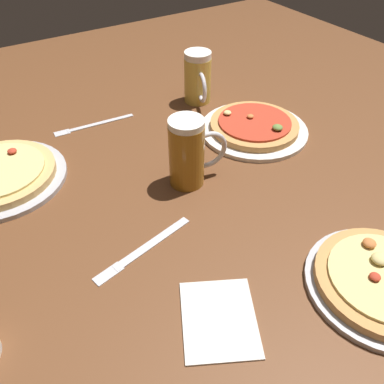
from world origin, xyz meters
name	(u,v)px	position (x,y,z in m)	size (l,w,h in m)	color
ground_plane	(192,203)	(0.00, 0.00, -0.01)	(2.40, 2.40, 0.03)	brown
pizza_plate_near	(382,281)	(0.16, -0.39, 0.02)	(0.27, 0.27, 0.05)	#B2B2B7
pizza_plate_far	(254,127)	(0.30, 0.15, 0.02)	(0.31, 0.31, 0.05)	silver
beer_mug_dark	(198,78)	(0.27, 0.39, 0.08)	(0.08, 0.14, 0.16)	gold
beer_mug_amber	(189,152)	(0.03, 0.06, 0.08)	(0.14, 0.08, 0.17)	#9E6619
napkin_folded	(219,318)	(-0.13, -0.29, 0.00)	(0.13, 0.16, 0.01)	silver
fork_left	(93,125)	(-0.08, 0.43, 0.00)	(0.24, 0.04, 0.01)	silver
knife_right	(144,249)	(-0.17, -0.08, 0.00)	(0.24, 0.07, 0.01)	silver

